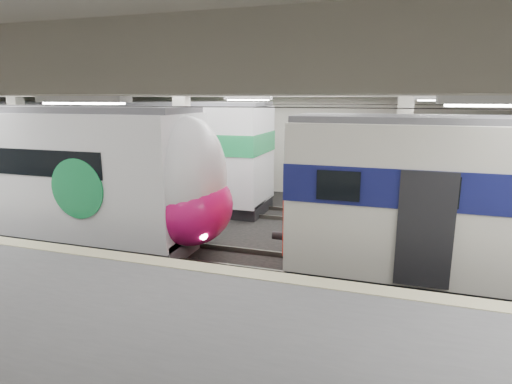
% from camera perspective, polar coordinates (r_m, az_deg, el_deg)
% --- Properties ---
extents(station_hall, '(36.00, 24.00, 5.75)m').
position_cam_1_polar(station_hall, '(11.20, -7.29, 3.53)').
color(station_hall, black).
rests_on(station_hall, ground).
extents(modern_emu, '(14.68, 3.03, 4.69)m').
position_cam_1_polar(modern_emu, '(16.57, -25.74, 2.00)').
color(modern_emu, white).
rests_on(modern_emu, ground).
extents(far_train, '(15.10, 3.11, 4.77)m').
position_cam_1_polar(far_train, '(21.59, -18.41, 5.22)').
color(far_train, white).
rests_on(far_train, ground).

